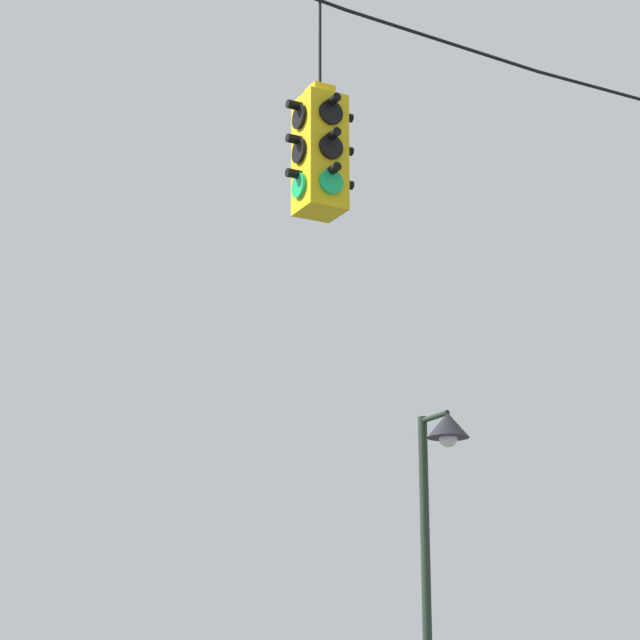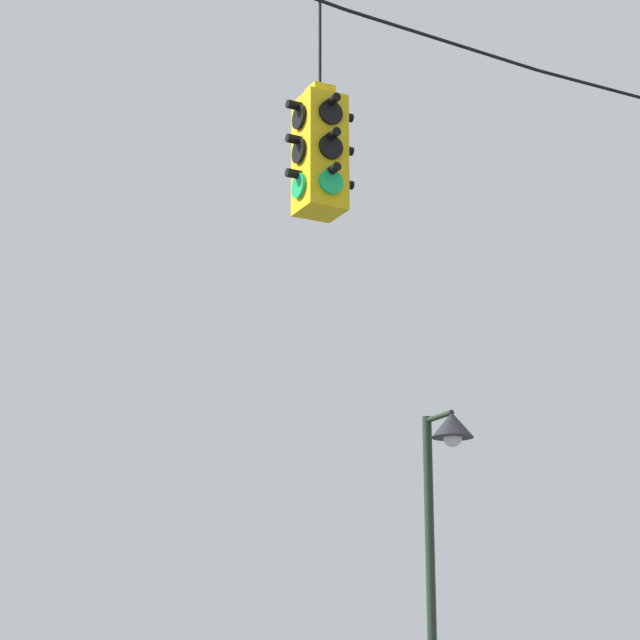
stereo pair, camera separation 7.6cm
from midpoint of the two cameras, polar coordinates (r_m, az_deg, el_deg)
span_wire at (r=12.17m, az=13.43°, el=10.75°), size 13.75×0.03×0.57m
traffic_light_near_left_pole at (r=9.90m, az=-0.22°, el=7.65°), size 0.58×0.58×1.85m
street_lamp at (r=15.87m, az=5.34°, el=-8.48°), size 0.54×0.92×5.26m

